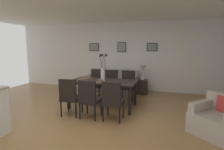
{
  "coord_description": "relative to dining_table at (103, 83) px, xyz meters",
  "views": [
    {
      "loc": [
        1.59,
        -3.6,
        1.65
      ],
      "look_at": [
        0.15,
        1.26,
        0.86
      ],
      "focal_mm": 28.68,
      "sensor_mm": 36.0,
      "label": 1
    }
  ],
  "objects": [
    {
      "name": "back_wall_panel",
      "position": [
        0.03,
        2.28,
        0.64
      ],
      "size": [
        9.0,
        0.1,
        2.6
      ],
      "primitive_type": "cube",
      "color": "silver",
      "rests_on": "ground"
    },
    {
      "name": "bowl_far_left",
      "position": [
        0.0,
        -0.21,
        0.12
      ],
      "size": [
        0.17,
        0.17,
        0.07
      ],
      "color": "brown",
      "rests_on": "dining_table"
    },
    {
      "name": "framed_picture_center",
      "position": [
        0.0,
        2.21,
        0.99
      ],
      "size": [
        0.34,
        0.03,
        0.39
      ],
      "color": "black"
    },
    {
      "name": "centerpiece_vase",
      "position": [
        0.0,
        0.0,
        0.36
      ],
      "size": [
        0.21,
        0.23,
        0.73
      ],
      "color": "silver",
      "rests_on": "dining_table"
    },
    {
      "name": "dining_chair_near_left",
      "position": [
        -0.53,
        -0.87,
        -0.15
      ],
      "size": [
        0.47,
        0.47,
        0.92
      ],
      "color": "black",
      "rests_on": "ground"
    },
    {
      "name": "placemat_near_left",
      "position": [
        -0.54,
        -0.21,
        0.08
      ],
      "size": [
        0.32,
        0.32,
        0.01
      ],
      "primitive_type": "cylinder",
      "color": "#4C4742",
      "rests_on": "dining_table"
    },
    {
      "name": "ground_plane",
      "position": [
        0.03,
        -0.97,
        -0.66
      ],
      "size": [
        9.0,
        9.0,
        0.0
      ],
      "primitive_type": "plane",
      "color": "olive"
    },
    {
      "name": "dining_chair_mid_right",
      "position": [
        0.53,
        0.87,
        -0.15
      ],
      "size": [
        0.45,
        0.45,
        0.92
      ],
      "color": "black",
      "rests_on": "ground"
    },
    {
      "name": "framed_picture_right",
      "position": [
        1.15,
        2.21,
        0.99
      ],
      "size": [
        0.38,
        0.03,
        0.3
      ],
      "color": "black"
    },
    {
      "name": "framed_picture_left",
      "position": [
        -1.15,
        2.21,
        0.99
      ],
      "size": [
        0.4,
        0.03,
        0.31
      ],
      "color": "black"
    },
    {
      "name": "dining_table",
      "position": [
        0.0,
        0.0,
        0.0
      ],
      "size": [
        1.8,
        0.94,
        0.74
      ],
      "color": "black",
      "rests_on": "ground"
    },
    {
      "name": "dining_chair_near_right",
      "position": [
        -0.54,
        0.88,
        -0.15
      ],
      "size": [
        0.45,
        0.45,
        0.92
      ],
      "color": "black",
      "rests_on": "ground"
    },
    {
      "name": "bowl_near_left",
      "position": [
        -0.54,
        -0.21,
        0.12
      ],
      "size": [
        0.17,
        0.17,
        0.07
      ],
      "color": "brown",
      "rests_on": "dining_table"
    },
    {
      "name": "dining_chair_mid_left",
      "position": [
        0.54,
        -0.88,
        -0.15
      ],
      "size": [
        0.45,
        0.45,
        0.92
      ],
      "color": "black",
      "rests_on": "ground"
    },
    {
      "name": "placemat_near_right",
      "position": [
        -0.54,
        0.21,
        0.08
      ],
      "size": [
        0.32,
        0.32,
        0.01
      ],
      "primitive_type": "cylinder",
      "color": "#4C4742",
      "rests_on": "dining_table"
    },
    {
      "name": "sofa",
      "position": [
        -0.25,
        1.73,
        -0.38
      ],
      "size": [
        1.88,
        0.84,
        0.8
      ],
      "color": "gray",
      "rests_on": "ground"
    },
    {
      "name": "placemat_far_left",
      "position": [
        0.0,
        -0.21,
        0.08
      ],
      "size": [
        0.32,
        0.32,
        0.01
      ],
      "primitive_type": "cylinder",
      "color": "#4C4742",
      "rests_on": "dining_table"
    },
    {
      "name": "dining_chair_far_right",
      "position": [
        -0.03,
        0.85,
        -0.15
      ],
      "size": [
        0.46,
        0.46,
        0.92
      ],
      "color": "black",
      "rests_on": "ground"
    },
    {
      "name": "bowl_near_right",
      "position": [
        -0.54,
        0.21,
        0.12
      ],
      "size": [
        0.17,
        0.17,
        0.07
      ],
      "color": "brown",
      "rests_on": "dining_table"
    },
    {
      "name": "ceiling_panel",
      "position": [
        0.03,
        -0.57,
        1.98
      ],
      "size": [
        9.0,
        7.2,
        0.08
      ],
      "primitive_type": "cube",
      "color": "white"
    },
    {
      "name": "table_lamp",
      "position": [
        0.89,
        1.72,
        0.23
      ],
      "size": [
        0.22,
        0.22,
        0.51
      ],
      "color": "beige",
      "rests_on": "side_table"
    },
    {
      "name": "armchair",
      "position": [
        2.66,
        -0.89,
        -0.38
      ],
      "size": [
        1.13,
        1.13,
        0.75
      ],
      "color": "#ADA399",
      "rests_on": "ground"
    },
    {
      "name": "dining_chair_far_left",
      "position": [
        -0.02,
        -0.9,
        -0.15
      ],
      "size": [
        0.45,
        0.45,
        0.92
      ],
      "color": "black",
      "rests_on": "ground"
    },
    {
      "name": "side_table",
      "position": [
        0.89,
        1.72,
        -0.4
      ],
      "size": [
        0.36,
        0.36,
        0.52
      ],
      "primitive_type": "cube",
      "color": "black",
      "rests_on": "ground"
    }
  ]
}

